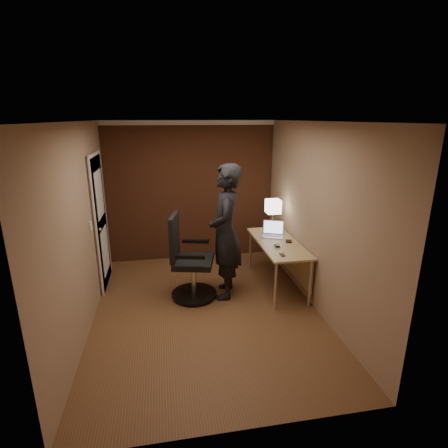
{
  "coord_description": "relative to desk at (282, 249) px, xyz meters",
  "views": [
    {
      "loc": [
        -0.51,
        -4.26,
        2.54
      ],
      "look_at": [
        0.35,
        0.55,
        1.05
      ],
      "focal_mm": 28.0,
      "sensor_mm": 36.0,
      "label": 1
    }
  ],
  "objects": [
    {
      "name": "room",
      "position": [
        -1.53,
        1.02,
        0.77
      ],
      "size": [
        4.0,
        4.0,
        4.0
      ],
      "color": "brown",
      "rests_on": "ground"
    },
    {
      "name": "desk",
      "position": [
        0.0,
        0.0,
        0.0
      ],
      "size": [
        0.6,
        1.5,
        0.73
      ],
      "color": "#D7BD7C",
      "rests_on": "ground"
    },
    {
      "name": "desk_lamp",
      "position": [
        0.0,
        0.52,
        0.55
      ],
      "size": [
        0.22,
        0.22,
        0.54
      ],
      "color": "silver",
      "rests_on": "desk"
    },
    {
      "name": "laptop",
      "position": [
        -0.06,
        0.3,
        0.19
      ],
      "size": [
        0.4,
        0.36,
        0.23
      ],
      "color": "silver",
      "rests_on": "desk"
    },
    {
      "name": "mouse",
      "position": [
        -0.15,
        -0.2,
        0.14
      ],
      "size": [
        0.07,
        0.1,
        0.03
      ],
      "primitive_type": "cube",
      "rotation": [
        0.0,
        0.0,
        -0.09
      ],
      "color": "black",
      "rests_on": "desk"
    },
    {
      "name": "phone",
      "position": [
        -0.18,
        -0.53,
        0.13
      ],
      "size": [
        0.06,
        0.12,
        0.01
      ],
      "primitive_type": "cube",
      "rotation": [
        0.0,
        0.0,
        -0.04
      ],
      "color": "black",
      "rests_on": "desk"
    },
    {
      "name": "wallet",
      "position": [
        0.09,
        -0.03,
        0.14
      ],
      "size": [
        0.12,
        0.13,
        0.02
      ],
      "primitive_type": "cube",
      "rotation": [
        0.0,
        0.0,
        -0.32
      ],
      "color": "black",
      "rests_on": "desk"
    },
    {
      "name": "office_chair",
      "position": [
        -1.46,
        -0.12,
        -0.06
      ],
      "size": [
        0.67,
        0.75,
        1.22
      ],
      "color": "black",
      "rests_on": "ground"
    },
    {
      "name": "person",
      "position": [
        -0.91,
        -0.14,
        0.37
      ],
      "size": [
        0.61,
        0.8,
        1.95
      ],
      "primitive_type": "imported",
      "rotation": [
        0.0,
        0.0,
        -1.79
      ],
      "color": "black",
      "rests_on": "ground"
    }
  ]
}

